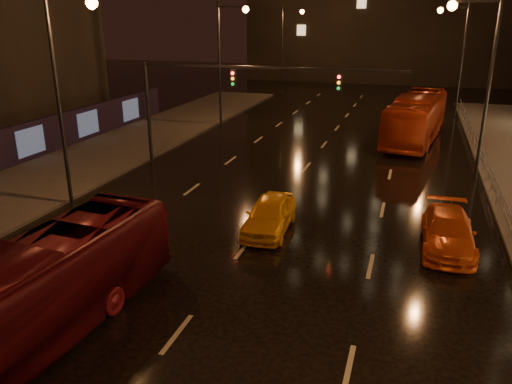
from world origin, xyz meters
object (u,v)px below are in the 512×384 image
Objects in this scene: taxi_near at (270,215)px; taxi_far at (448,232)px; bus_red at (28,298)px; bus_curb at (416,118)px.

taxi_far is at bearing 1.54° from taxi_near.
bus_curb reaches higher than bus_red.
bus_curb reaches higher than taxi_near.
taxi_near is at bearing -98.46° from bus_curb.
bus_curb is 18.94m from taxi_far.
bus_red reaches higher than taxi_far.
taxi_far is (7.23, 0.51, -0.04)m from taxi_near.
bus_curb is at bearing 75.24° from bus_red.
bus_curb is 2.54× the size of taxi_far.
bus_curb reaches higher than taxi_far.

